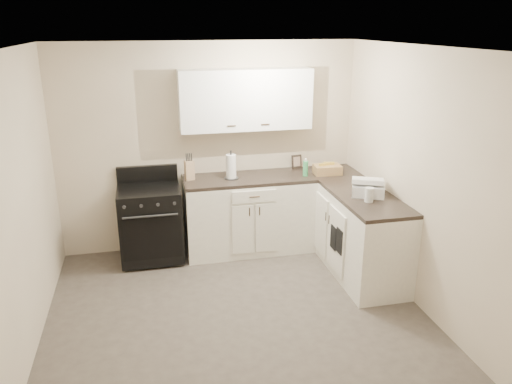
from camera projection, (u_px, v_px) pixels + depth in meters
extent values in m
plane|color=#473F38|center=(238.00, 318.00, 4.79)|extent=(3.60, 3.60, 0.00)
plane|color=white|center=(235.00, 48.00, 3.98)|extent=(3.60, 3.60, 0.00)
plane|color=beige|center=(209.00, 148.00, 6.04)|extent=(3.60, 0.00, 3.60)
plane|color=beige|center=(422.00, 182.00, 4.76)|extent=(0.00, 3.60, 3.60)
plane|color=beige|center=(17.00, 212.00, 4.00)|extent=(0.00, 3.60, 3.60)
plane|color=beige|center=(299.00, 301.00, 2.72)|extent=(3.60, 0.00, 3.60)
cube|color=silver|center=(249.00, 215.00, 6.11)|extent=(1.55, 0.60, 0.90)
cube|color=silver|center=(352.00, 228.00, 5.74)|extent=(0.60, 1.90, 0.90)
cube|color=black|center=(249.00, 179.00, 5.96)|extent=(1.55, 0.60, 0.04)
cube|color=black|center=(354.00, 189.00, 5.59)|extent=(0.60, 1.90, 0.04)
cube|color=white|center=(246.00, 100.00, 5.80)|extent=(1.55, 0.30, 0.70)
cube|color=black|center=(151.00, 223.00, 5.84)|extent=(0.71, 0.61, 0.86)
cube|color=#D6AD84|center=(189.00, 170.00, 5.83)|extent=(0.12, 0.11, 0.23)
cylinder|color=white|center=(231.00, 167.00, 5.86)|extent=(0.15, 0.15, 0.29)
cylinder|color=#3EA35C|center=(306.00, 168.00, 5.98)|extent=(0.08, 0.08, 0.18)
cube|color=black|center=(297.00, 161.00, 6.31)|extent=(0.14, 0.06, 0.17)
cube|color=#A7814F|center=(327.00, 170.00, 6.07)|extent=(0.34, 0.23, 0.11)
cube|color=white|center=(368.00, 189.00, 5.34)|extent=(0.43, 0.42, 0.12)
cylinder|color=silver|center=(369.00, 195.00, 5.12)|extent=(0.12, 0.12, 0.15)
cube|color=black|center=(340.00, 241.00, 5.27)|extent=(0.02, 0.16, 0.27)
cube|color=black|center=(334.00, 238.00, 5.43)|extent=(0.02, 0.15, 0.26)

